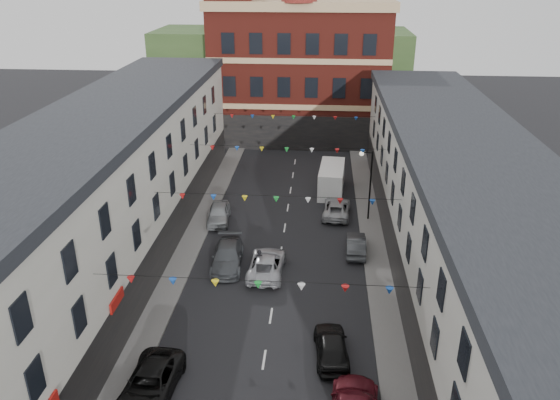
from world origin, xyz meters
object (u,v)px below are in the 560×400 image
(street_lamp, at_px, (368,176))
(car_left_e, at_px, (219,213))
(car_right_f, at_px, (337,208))
(car_left_c, at_px, (150,384))
(car_left_d, at_px, (227,256))
(car_right_d, at_px, (332,346))
(car_right_e, at_px, (356,245))
(pedestrian, at_px, (260,262))
(white_van, at_px, (332,179))
(moving_car, at_px, (267,264))

(street_lamp, xyz_separation_m, car_left_e, (-12.05, -1.18, -3.17))
(street_lamp, height_order, car_right_f, street_lamp)
(car_left_c, xyz_separation_m, car_left_d, (1.67, 12.83, 0.03))
(car_right_d, xyz_separation_m, car_right_f, (0.60, 18.27, -0.08))
(car_left_c, distance_m, car_right_e, 18.82)
(car_right_f, bearing_deg, car_left_c, 71.13)
(car_left_e, bearing_deg, street_lamp, 1.02)
(car_right_e, distance_m, pedestrian, 7.59)
(car_right_d, bearing_deg, white_van, -95.28)
(car_left_d, distance_m, car_right_f, 11.91)
(car_right_e, bearing_deg, car_left_d, 17.79)
(car_left_e, xyz_separation_m, pedestrian, (4.28, -7.97, 0.16))
(car_right_f, distance_m, pedestrian, 11.29)
(white_van, height_order, pedestrian, white_van)
(car_left_c, xyz_separation_m, car_right_e, (10.77, 15.43, -0.06))
(street_lamp, bearing_deg, car_left_d, -140.91)
(street_lamp, distance_m, car_right_e, 6.60)
(car_left_e, bearing_deg, car_left_d, -79.52)
(street_lamp, height_order, pedestrian, street_lamp)
(street_lamp, xyz_separation_m, white_van, (-2.75, 5.98, -2.66))
(car_left_e, distance_m, car_right_f, 9.89)
(car_left_e, bearing_deg, pedestrian, -66.36)
(car_left_e, xyz_separation_m, car_right_f, (9.70, 1.93, -0.08))
(car_right_e, bearing_deg, white_van, -79.85)
(car_right_e, distance_m, car_right_f, 6.53)
(moving_car, bearing_deg, car_left_e, -57.07)
(car_right_d, bearing_deg, car_left_c, 17.05)
(car_left_e, bearing_deg, moving_car, -63.37)
(car_right_d, bearing_deg, car_left_d, -56.96)
(moving_car, xyz_separation_m, white_van, (4.56, 14.99, 0.54))
(car_left_d, distance_m, car_right_d, 11.74)
(car_left_e, xyz_separation_m, car_right_d, (9.10, -16.34, 0.00))
(car_right_f, height_order, moving_car, moving_car)
(car_left_d, relative_size, car_right_e, 1.29)
(car_left_d, height_order, white_van, white_van)
(car_left_e, height_order, white_van, white_van)
(car_left_c, relative_size, pedestrian, 2.88)
(car_left_d, distance_m, moving_car, 2.94)
(white_van, bearing_deg, car_left_c, -104.54)
(car_left_e, bearing_deg, white_van, 33.02)
(car_left_d, bearing_deg, street_lamp, 35.15)
(street_lamp, height_order, car_right_d, street_lamp)
(car_right_e, height_order, pedestrian, pedestrian)
(car_left_e, relative_size, car_right_d, 1.00)
(moving_car, height_order, white_van, white_van)
(street_lamp, relative_size, car_right_f, 1.27)
(street_lamp, xyz_separation_m, car_left_d, (-10.15, -8.25, -3.16))
(white_van, bearing_deg, pedestrian, -104.37)
(car_left_d, relative_size, car_left_e, 1.19)
(car_right_d, distance_m, car_right_f, 18.28)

